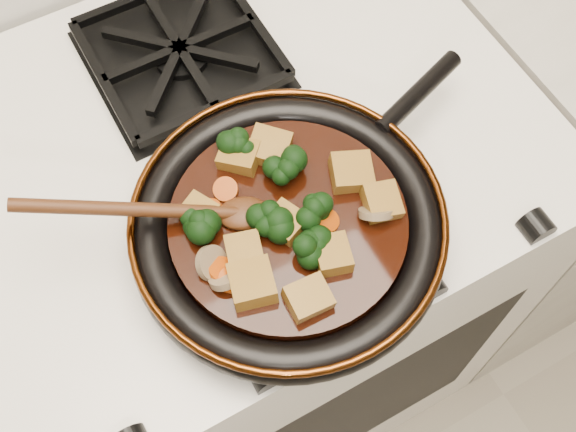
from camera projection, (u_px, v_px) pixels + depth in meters
stove at (248, 279)px, 1.28m from camera, size 0.76×0.60×0.90m
burner_grate_front at (285, 222)px, 0.82m from camera, size 0.23×0.23×0.03m
burner_grate_back at (181, 53)px, 0.93m from camera, size 0.23×0.23×0.03m
skillet at (289, 226)px, 0.78m from camera, size 0.46×0.34×0.05m
braising_sauce at (288, 225)px, 0.78m from camera, size 0.26×0.26×0.02m
tofu_cube_0 at (286, 223)px, 0.76m from camera, size 0.05×0.05×0.03m
tofu_cube_1 at (351, 173)px, 0.78m from camera, size 0.06×0.06×0.03m
tofu_cube_2 at (252, 284)px, 0.72m from camera, size 0.05×0.06×0.03m
tofu_cube_3 at (382, 203)px, 0.77m from camera, size 0.05×0.05×0.03m
tofu_cube_4 at (332, 255)px, 0.74m from camera, size 0.05×0.05×0.03m
tofu_cube_5 at (244, 252)px, 0.74m from camera, size 0.05×0.05×0.02m
tofu_cube_6 at (308, 298)px, 0.72m from camera, size 0.04×0.04×0.03m
tofu_cube_7 at (199, 212)px, 0.76m from camera, size 0.05×0.05×0.02m
tofu_cube_8 at (239, 156)px, 0.79m from camera, size 0.06×0.06×0.03m
tofu_cube_9 at (269, 148)px, 0.80m from camera, size 0.06×0.06×0.03m
broccoli_floret_0 at (208, 222)px, 0.75m from camera, size 0.07×0.07×0.07m
broccoli_floret_1 at (267, 227)px, 0.75m from camera, size 0.07×0.07×0.05m
broccoli_floret_2 at (287, 169)px, 0.78m from camera, size 0.06×0.06×0.06m
broccoli_floret_3 at (314, 218)px, 0.76m from camera, size 0.08×0.08×0.06m
broccoli_floret_4 at (237, 148)px, 0.79m from camera, size 0.08×0.07×0.06m
broccoli_floret_5 at (315, 245)px, 0.74m from camera, size 0.09×0.09×0.06m
carrot_coin_0 at (222, 270)px, 0.74m from camera, size 0.03×0.03×0.02m
carrot_coin_1 at (226, 189)px, 0.78m from camera, size 0.03×0.03×0.02m
carrot_coin_2 at (232, 279)px, 0.73m from camera, size 0.03×0.03×0.02m
carrot_coin_3 at (253, 268)px, 0.74m from camera, size 0.03×0.03×0.02m
carrot_coin_4 at (327, 221)px, 0.76m from camera, size 0.03×0.03×0.02m
carrot_coin_5 at (209, 212)px, 0.77m from camera, size 0.03×0.03×0.02m
mushroom_slice_0 at (376, 213)px, 0.76m from camera, size 0.05×0.05×0.03m
mushroom_slice_1 at (212, 263)px, 0.74m from camera, size 0.05×0.05×0.03m
mushroom_slice_2 at (225, 278)px, 0.73m from camera, size 0.03×0.03×0.03m
wooden_spoon at (181, 211)px, 0.75m from camera, size 0.15×0.09×0.24m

